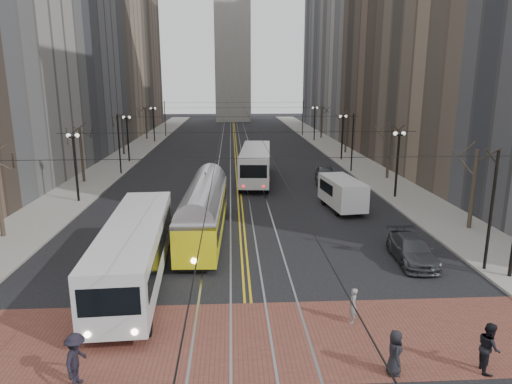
{
  "coord_description": "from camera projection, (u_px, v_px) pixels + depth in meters",
  "views": [
    {
      "loc": [
        -0.69,
        -20.27,
        9.96
      ],
      "look_at": [
        0.89,
        8.54,
        3.0
      ],
      "focal_mm": 32.0,
      "sensor_mm": 36.0,
      "label": 1
    }
  ],
  "objects": [
    {
      "name": "streetcar",
      "position": [
        204.0,
        215.0,
        29.81
      ],
      "size": [
        2.78,
        12.8,
        3.0
      ],
      "primitive_type": "cube",
      "rotation": [
        0.0,
        0.0,
        -0.03
      ],
      "color": "yellow",
      "rests_on": "ground"
    },
    {
      "name": "ground",
      "position": [
        247.0,
        294.0,
        22.05
      ],
      "size": [
        260.0,
        260.0,
        0.0
      ],
      "primitive_type": "plane",
      "color": "black",
      "rests_on": "ground"
    },
    {
      "name": "lamp_posts",
      "position": [
        238.0,
        150.0,
        49.3
      ],
      "size": [
        27.6,
        57.2,
        5.6
      ],
      "color": "black",
      "rests_on": "ground"
    },
    {
      "name": "building_left_mid",
      "position": [
        45.0,
        29.0,
        61.36
      ],
      "size": [
        16.0,
        20.0,
        34.0
      ],
      "primitive_type": "cube",
      "color": "slate",
      "rests_on": "ground"
    },
    {
      "name": "building_right_far",
      "position": [
        347.0,
        36.0,
        102.2
      ],
      "size": [
        16.0,
        20.0,
        40.0
      ],
      "primitive_type": "cube",
      "color": "slate",
      "rests_on": "ground"
    },
    {
      "name": "sidewalk_right",
      "position": [
        339.0,
        152.0,
        66.51
      ],
      "size": [
        5.0,
        140.0,
        0.15
      ],
      "primitive_type": "cube",
      "color": "gray",
      "rests_on": "ground"
    },
    {
      "name": "sedan_grey",
      "position": [
        325.0,
        175.0,
        46.16
      ],
      "size": [
        2.73,
        5.25,
        1.71
      ],
      "primitive_type": "imported",
      "rotation": [
        0.0,
        0.0,
        -0.15
      ],
      "color": "#3A3D41",
      "rests_on": "ground"
    },
    {
      "name": "building_right_mid",
      "position": [
        416.0,
        31.0,
        64.07
      ],
      "size": [
        16.0,
        20.0,
        34.0
      ],
      "primitive_type": "cube",
      "color": "brown",
      "rests_on": "ground"
    },
    {
      "name": "crosswalk_band",
      "position": [
        251.0,
        339.0,
        18.17
      ],
      "size": [
        25.0,
        6.0,
        0.01
      ],
      "primitive_type": "cube",
      "color": "brown",
      "rests_on": "ground"
    },
    {
      "name": "streetcar_rails",
      "position": [
        236.0,
        153.0,
        65.73
      ],
      "size": [
        4.8,
        130.0,
        0.02
      ],
      "primitive_type": "cube",
      "color": "gray",
      "rests_on": "ground"
    },
    {
      "name": "cargo_van",
      "position": [
        342.0,
        194.0,
        36.32
      ],
      "size": [
        2.86,
        5.92,
        2.52
      ],
      "primitive_type": "cube",
      "rotation": [
        0.0,
        0.0,
        0.12
      ],
      "color": "white",
      "rests_on": "ground"
    },
    {
      "name": "transit_bus",
      "position": [
        135.0,
        253.0,
        22.96
      ],
      "size": [
        3.35,
        12.94,
        3.2
      ],
      "primitive_type": "cube",
      "rotation": [
        0.0,
        0.0,
        0.05
      ],
      "color": "silver",
      "rests_on": "ground"
    },
    {
      "name": "pedestrian_c",
      "position": [
        489.0,
        347.0,
        15.96
      ],
      "size": [
        0.86,
        1.02,
        1.83
      ],
      "primitive_type": "imported",
      "rotation": [
        0.0,
        0.0,
        1.36
      ],
      "color": "black",
      "rests_on": "crosswalk_band"
    },
    {
      "name": "pedestrian_a",
      "position": [
        395.0,
        353.0,
        15.81
      ],
      "size": [
        0.66,
        0.88,
        1.64
      ],
      "primitive_type": "imported",
      "rotation": [
        0.0,
        0.0,
        1.39
      ],
      "color": "black",
      "rests_on": "crosswalk_band"
    },
    {
      "name": "pedestrian_d",
      "position": [
        76.0,
        360.0,
        15.2
      ],
      "size": [
        0.82,
        1.28,
        1.88
      ],
      "primitive_type": "imported",
      "rotation": [
        0.0,
        0.0,
        1.47
      ],
      "color": "black",
      "rests_on": "crosswalk_band"
    },
    {
      "name": "pedestrian_b",
      "position": [
        353.0,
        305.0,
        19.25
      ],
      "size": [
        0.5,
        0.64,
        1.53
      ],
      "primitive_type": "imported",
      "rotation": [
        0.0,
        0.0,
        4.45
      ],
      "color": "gray",
      "rests_on": "crosswalk_band"
    },
    {
      "name": "centre_lines",
      "position": [
        236.0,
        153.0,
        65.73
      ],
      "size": [
        0.42,
        130.0,
        0.01
      ],
      "primitive_type": "cube",
      "color": "gold",
      "rests_on": "ground"
    },
    {
      "name": "building_left_far",
      "position": [
        116.0,
        35.0,
        99.48
      ],
      "size": [
        16.0,
        20.0,
        40.0
      ],
      "primitive_type": "cube",
      "color": "brown",
      "rests_on": "ground"
    },
    {
      "name": "street_trees",
      "position": [
        237.0,
        143.0,
        55.61
      ],
      "size": [
        31.68,
        53.28,
        5.6
      ],
      "color": "#382D23",
      "rests_on": "ground"
    },
    {
      "name": "sidewalk_left",
      "position": [
        131.0,
        154.0,
        64.91
      ],
      "size": [
        5.0,
        140.0,
        0.15
      ],
      "primitive_type": "cube",
      "color": "gray",
      "rests_on": "ground"
    },
    {
      "name": "trolley_wires",
      "position": [
        237.0,
        135.0,
        54.98
      ],
      "size": [
        25.96,
        120.0,
        6.6
      ],
      "color": "black",
      "rests_on": "ground"
    },
    {
      "name": "sedan_parked",
      "position": [
        412.0,
        250.0,
        25.86
      ],
      "size": [
        2.32,
        5.04,
        1.43
      ],
      "primitive_type": "imported",
      "rotation": [
        0.0,
        0.0,
        -0.07
      ],
      "color": "#393B40",
      "rests_on": "ground"
    },
    {
      "name": "rear_bus",
      "position": [
        256.0,
        165.0,
        46.8
      ],
      "size": [
        3.9,
        13.15,
        3.38
      ],
      "primitive_type": "cube",
      "rotation": [
        0.0,
        0.0,
        -0.08
      ],
      "color": "silver",
      "rests_on": "ground"
    }
  ]
}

